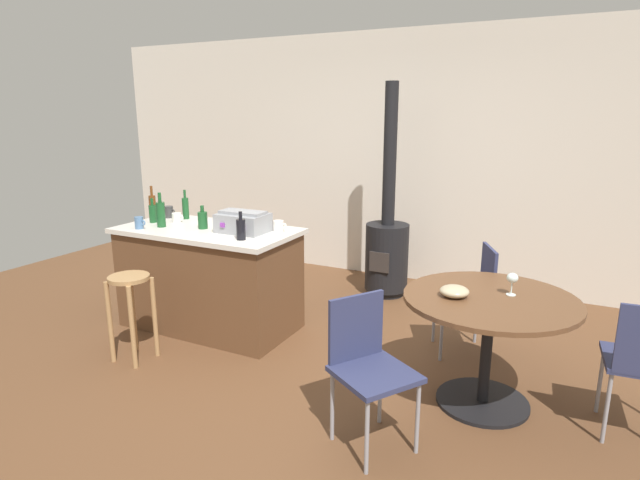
% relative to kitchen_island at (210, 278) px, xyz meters
% --- Properties ---
extents(ground_plane, '(8.80, 8.80, 0.00)m').
position_rel_kitchen_island_xyz_m(ground_plane, '(1.15, -0.43, -0.44)').
color(ground_plane, brown).
extents(back_wall, '(8.00, 0.10, 2.70)m').
position_rel_kitchen_island_xyz_m(back_wall, '(1.15, 2.15, 0.91)').
color(back_wall, beige).
rests_on(back_wall, ground_plane).
extents(kitchen_island, '(1.54, 0.79, 0.88)m').
position_rel_kitchen_island_xyz_m(kitchen_island, '(0.00, 0.00, 0.00)').
color(kitchen_island, brown).
rests_on(kitchen_island, ground_plane).
extents(wooden_stool, '(0.30, 0.30, 0.67)m').
position_rel_kitchen_island_xyz_m(wooden_stool, '(-0.12, -0.77, 0.02)').
color(wooden_stool, '#A37A4C').
rests_on(wooden_stool, ground_plane).
extents(dining_table, '(1.07, 1.07, 0.73)m').
position_rel_kitchen_island_xyz_m(dining_table, '(2.37, -0.23, 0.12)').
color(dining_table, black).
rests_on(dining_table, ground_plane).
extents(folding_chair_far, '(0.53, 0.53, 0.85)m').
position_rel_kitchen_island_xyz_m(folding_chair_far, '(2.13, 0.50, 0.06)').
color(folding_chair_far, navy).
rests_on(folding_chair_far, ground_plane).
extents(folding_chair_left, '(0.55, 0.55, 0.85)m').
position_rel_kitchen_island_xyz_m(folding_chair_left, '(1.84, -0.92, 0.05)').
color(folding_chair_left, navy).
rests_on(folding_chair_left, ground_plane).
extents(wood_stove, '(0.44, 0.45, 2.13)m').
position_rel_kitchen_island_xyz_m(wood_stove, '(1.10, 1.48, 0.09)').
color(wood_stove, black).
rests_on(wood_stove, ground_plane).
extents(toolbox, '(0.40, 0.29, 0.18)m').
position_rel_kitchen_island_xyz_m(toolbox, '(0.35, 0.03, 0.52)').
color(toolbox, gray).
rests_on(toolbox, kitchen_island).
extents(bottle_0, '(0.06, 0.06, 0.27)m').
position_rel_kitchen_island_xyz_m(bottle_0, '(-0.44, 0.25, 0.54)').
color(bottle_0, '#194C23').
rests_on(bottle_0, kitchen_island).
extents(bottle_1, '(0.06, 0.06, 0.31)m').
position_rel_kitchen_island_xyz_m(bottle_1, '(-0.66, 0.06, 0.56)').
color(bottle_1, '#603314').
rests_on(bottle_1, kitchen_island).
extents(bottle_2, '(0.06, 0.06, 0.22)m').
position_rel_kitchen_island_xyz_m(bottle_2, '(-0.59, -0.01, 0.52)').
color(bottle_2, '#194C23').
rests_on(bottle_2, kitchen_island).
extents(bottle_3, '(0.07, 0.07, 0.30)m').
position_rel_kitchen_island_xyz_m(bottle_3, '(-0.39, -0.12, 0.55)').
color(bottle_3, '#194C23').
rests_on(bottle_3, kitchen_island).
extents(bottle_4, '(0.07, 0.07, 0.22)m').
position_rel_kitchen_island_xyz_m(bottle_4, '(0.49, -0.20, 0.53)').
color(bottle_4, black).
rests_on(bottle_4, kitchen_island).
extents(bottle_5, '(0.08, 0.08, 0.20)m').
position_rel_kitchen_island_xyz_m(bottle_5, '(-0.03, -0.02, 0.52)').
color(bottle_5, '#194C23').
rests_on(bottle_5, kitchen_island).
extents(cup_0, '(0.11, 0.07, 0.10)m').
position_rel_kitchen_island_xyz_m(cup_0, '(-0.51, -0.26, 0.49)').
color(cup_0, '#4C7099').
rests_on(cup_0, kitchen_island).
extents(cup_1, '(0.12, 0.08, 0.08)m').
position_rel_kitchen_island_xyz_m(cup_1, '(-0.40, 0.09, 0.48)').
color(cup_1, white).
rests_on(cup_1, kitchen_island).
extents(cup_2, '(0.12, 0.09, 0.09)m').
position_rel_kitchen_island_xyz_m(cup_2, '(0.60, 0.18, 0.48)').
color(cup_2, white).
rests_on(cup_2, kitchen_island).
extents(cup_3, '(0.12, 0.09, 0.11)m').
position_rel_kitchen_island_xyz_m(cup_3, '(-0.62, 0.22, 0.49)').
color(cup_3, '#383838').
rests_on(cup_3, kitchen_island).
extents(wine_glass, '(0.07, 0.07, 0.14)m').
position_rel_kitchen_island_xyz_m(wine_glass, '(2.48, -0.13, 0.39)').
color(wine_glass, silver).
rests_on(wine_glass, dining_table).
extents(serving_bowl, '(0.18, 0.18, 0.07)m').
position_rel_kitchen_island_xyz_m(serving_bowl, '(2.17, -0.32, 0.32)').
color(serving_bowl, tan).
rests_on(serving_bowl, dining_table).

